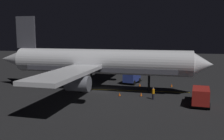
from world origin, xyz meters
name	(u,v)px	position (x,y,z in m)	size (l,w,h in m)	color
ground_plane	(100,91)	(0.00, 0.00, -0.10)	(180.00, 180.00, 0.20)	black
apron_guide_stripe	(124,90)	(-0.72, 4.00, 0.00)	(0.24, 21.24, 0.01)	gold
airliner	(97,63)	(-0.03, -0.60, 4.68)	(35.59, 36.82, 12.49)	white
baggage_truck	(201,96)	(5.95, 15.30, 1.23)	(6.10, 2.87, 2.37)	maroon
catering_truck	(133,77)	(-7.57, 4.56, 1.26)	(6.21, 3.48, 2.45)	navy
ground_crew_worker	(153,93)	(4.39, 8.99, 0.89)	(0.40, 0.40, 1.74)	black
traffic_cone_near_left	(140,85)	(-4.56, 6.19, 0.25)	(0.50, 0.50, 0.55)	#EA590F
traffic_cone_near_right	(141,94)	(2.70, 7.11, 0.25)	(0.50, 0.50, 0.55)	#EA590F
traffic_cone_under_wing	(120,94)	(3.34, 3.88, 0.25)	(0.50, 0.50, 0.55)	#EA590F
traffic_cone_far	(172,85)	(-5.30, 11.82, 0.25)	(0.50, 0.50, 0.55)	#EA590F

